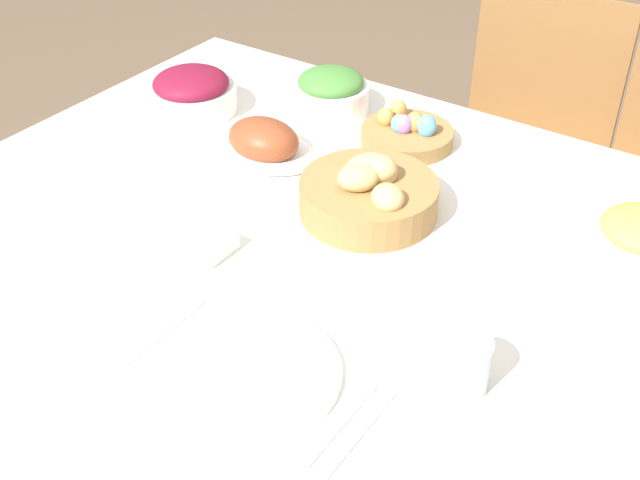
{
  "coord_description": "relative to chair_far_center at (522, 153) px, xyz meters",
  "views": [
    {
      "loc": [
        0.62,
        -1.01,
        1.63
      ],
      "look_at": [
        -0.0,
        -0.09,
        0.82
      ],
      "focal_mm": 45.0,
      "sensor_mm": 36.0,
      "label": 1
    }
  ],
  "objects": [
    {
      "name": "spoon",
      "position": [
        0.27,
        -1.32,
        0.28
      ],
      "size": [
        0.01,
        0.18,
        0.0
      ],
      "rotation": [
        0.0,
        0.0,
        -0.0
      ],
      "color": "silver",
      "rests_on": "dining_table"
    },
    {
      "name": "butter_dish",
      "position": [
        -0.19,
        -1.12,
        0.29
      ],
      "size": [
        0.13,
        0.08,
        0.03
      ],
      "color": "white",
      "rests_on": "dining_table"
    },
    {
      "name": "egg_basket",
      "position": [
        -0.07,
        -0.58,
        0.3
      ],
      "size": [
        0.2,
        0.2,
        0.08
      ],
      "color": "#9E7542",
      "rests_on": "dining_table"
    },
    {
      "name": "green_salad_bowl",
      "position": [
        -0.29,
        -0.54,
        0.32
      ],
      "size": [
        0.18,
        0.18,
        0.1
      ],
      "color": "white",
      "rests_on": "dining_table"
    },
    {
      "name": "beet_salad_bowl",
      "position": [
        -0.55,
        -0.72,
        0.32
      ],
      "size": [
        0.2,
        0.2,
        0.1
      ],
      "color": "white",
      "rests_on": "dining_table"
    },
    {
      "name": "chair_far_center",
      "position": [
        0.0,
        0.0,
        0.0
      ],
      "size": [
        0.45,
        0.45,
        0.92
      ],
      "rotation": [
        0.0,
        0.0,
        0.07
      ],
      "color": "olive",
      "rests_on": "ground"
    },
    {
      "name": "knife",
      "position": [
        0.24,
        -1.32,
        0.28
      ],
      "size": [
        0.01,
        0.18,
        0.0
      ],
      "rotation": [
        0.0,
        0.0,
        0.0
      ],
      "color": "silver",
      "rests_on": "dining_table"
    },
    {
      "name": "bread_basket",
      "position": [
        0.0,
        -0.85,
        0.32
      ],
      "size": [
        0.26,
        0.26,
        0.11
      ],
      "color": "#9E7542",
      "rests_on": "dining_table"
    },
    {
      "name": "dining_table",
      "position": [
        0.01,
        -0.93,
        -0.11
      ],
      "size": [
        1.63,
        1.17,
        0.78
      ],
      "color": "white",
      "rests_on": "ground"
    },
    {
      "name": "fork",
      "position": [
        -0.08,
        -1.32,
        0.28
      ],
      "size": [
        0.01,
        0.18,
        0.0
      ],
      "rotation": [
        0.0,
        0.0,
        0.0
      ],
      "color": "silver",
      "rests_on": "dining_table"
    },
    {
      "name": "dinner_plate",
      "position": [
        0.08,
        -1.32,
        0.28
      ],
      "size": [
        0.28,
        0.28,
        0.01
      ],
      "color": "white",
      "rests_on": "dining_table"
    },
    {
      "name": "drinking_cup",
      "position": [
        0.34,
        -1.16,
        0.32
      ],
      "size": [
        0.08,
        0.08,
        0.09
      ],
      "color": "silver",
      "rests_on": "dining_table"
    },
    {
      "name": "ham_platter",
      "position": [
        -0.3,
        -0.78,
        0.3
      ],
      "size": [
        0.25,
        0.17,
        0.09
      ],
      "color": "white",
      "rests_on": "dining_table"
    }
  ]
}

